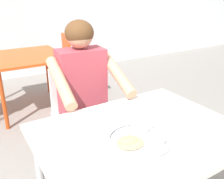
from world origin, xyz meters
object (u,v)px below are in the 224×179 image
object	(u,v)px
chair_red_right	(75,61)
table_background_red	(26,61)
table_foreground	(139,145)
diner_foreground	(86,91)
drinking_cup	(187,113)
thali_tray	(139,139)
chair_foreground	(77,110)

from	to	relation	value
chair_red_right	table_background_red	bearing A→B (deg)	-174.45
table_foreground	chair_red_right	bearing A→B (deg)	74.69
diner_foreground	table_background_red	distance (m)	1.57
drinking_cup	table_foreground	bearing A→B (deg)	169.40
diner_foreground	table_background_red	bearing A→B (deg)	92.27
thali_tray	table_background_red	bearing A→B (deg)	89.81
thali_tray	chair_red_right	distance (m)	2.45
drinking_cup	chair_foreground	xyz separation A→B (m)	(-0.26, 0.91, -0.30)
thali_tray	table_foreground	bearing A→B (deg)	49.92
thali_tray	drinking_cup	xyz separation A→B (m)	(0.35, 0.02, 0.04)
drinking_cup	diner_foreground	bearing A→B (deg)	111.58
table_foreground	chair_foreground	bearing A→B (deg)	88.55
diner_foreground	chair_red_right	xyz separation A→B (m)	(0.61, 1.63, -0.22)
chair_foreground	diner_foreground	bearing A→B (deg)	-93.84
diner_foreground	table_foreground	bearing A→B (deg)	-90.64
table_background_red	chair_red_right	world-z (taller)	chair_red_right
drinking_cup	table_background_red	xyz separation A→B (m)	(-0.34, 2.26, -0.17)
thali_tray	chair_red_right	size ratio (longest dim) A/B	0.34
table_background_red	thali_tray	bearing A→B (deg)	-90.19
table_foreground	thali_tray	bearing A→B (deg)	-130.08
chair_foreground	chair_red_right	bearing A→B (deg)	66.95
diner_foreground	chair_red_right	bearing A→B (deg)	69.30
drinking_cup	chair_foreground	world-z (taller)	chair_foreground
table_background_red	diner_foreground	bearing A→B (deg)	-87.73
table_background_red	chair_red_right	size ratio (longest dim) A/B	1.07
thali_tray	diner_foreground	bearing A→B (deg)	84.47
table_foreground	chair_foreground	world-z (taller)	chair_foreground
drinking_cup	chair_foreground	distance (m)	1.00
table_background_red	chair_red_right	bearing A→B (deg)	5.55
chair_foreground	table_foreground	bearing A→B (deg)	-91.45
drinking_cup	table_background_red	bearing A→B (deg)	98.50
table_foreground	diner_foreground	distance (m)	0.65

